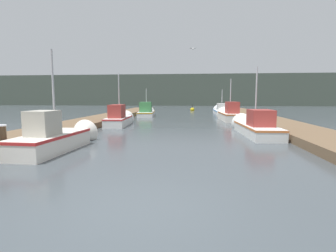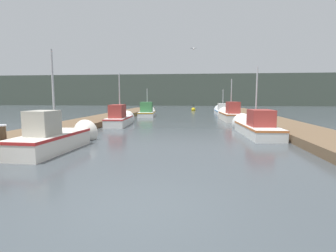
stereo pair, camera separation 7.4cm
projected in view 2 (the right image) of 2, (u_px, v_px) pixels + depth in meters
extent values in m
plane|color=#3D4449|center=(135.00, 210.00, 4.90)|extent=(200.00, 200.00, 0.00)
cube|color=brown|center=(98.00, 120.00, 21.42)|extent=(2.89, 40.00, 0.38)
cube|color=brown|center=(272.00, 122.00, 19.95)|extent=(2.89, 40.00, 0.38)
cube|color=#424C42|center=(192.00, 91.00, 66.88)|extent=(120.00, 16.00, 7.17)
cube|color=silver|center=(51.00, 143.00, 10.05)|extent=(1.50, 3.85, 0.70)
cube|color=red|center=(51.00, 135.00, 10.02)|extent=(1.53, 3.89, 0.10)
cone|color=silver|center=(81.00, 134.00, 12.40)|extent=(1.32, 1.02, 1.28)
cube|color=#B2AD9E|center=(43.00, 123.00, 9.50)|extent=(0.92, 1.11, 0.91)
cylinder|color=#B2B2B7|center=(53.00, 92.00, 10.12)|extent=(0.08, 0.08, 3.21)
cube|color=silver|center=(257.00, 130.00, 14.23)|extent=(1.70, 4.98, 0.58)
cube|color=#CB6B35|center=(257.00, 126.00, 14.20)|extent=(1.73, 5.02, 0.10)
cone|color=silver|center=(244.00, 124.00, 17.24)|extent=(1.44, 1.23, 1.38)
cube|color=#99332D|center=(261.00, 118.00, 13.54)|extent=(1.20, 1.48, 0.85)
cylinder|color=#B2B2B7|center=(256.00, 96.00, 14.39)|extent=(0.08, 0.08, 3.15)
cube|color=silver|center=(119.00, 121.00, 19.11)|extent=(1.59, 4.02, 0.62)
cube|color=red|center=(119.00, 118.00, 19.08)|extent=(1.62, 4.05, 0.10)
cone|color=silver|center=(126.00, 118.00, 21.57)|extent=(1.32, 1.11, 1.25)
cube|color=#99332D|center=(117.00, 111.00, 18.54)|extent=(1.05, 1.70, 0.91)
cylinder|color=#B2B2B7|center=(120.00, 95.00, 19.19)|extent=(0.08, 0.08, 3.16)
cube|color=silver|center=(231.00, 117.00, 23.00)|extent=(1.84, 4.51, 0.69)
cube|color=#A85222|center=(231.00, 113.00, 22.97)|extent=(1.87, 4.54, 0.10)
cone|color=silver|center=(226.00, 115.00, 25.73)|extent=(1.57, 1.15, 1.51)
cube|color=#99332D|center=(233.00, 108.00, 22.36)|extent=(1.07, 1.59, 0.97)
cylinder|color=#B2B2B7|center=(231.00, 96.00, 23.13)|extent=(0.08, 0.08, 2.96)
cube|color=silver|center=(147.00, 114.00, 28.24)|extent=(2.00, 4.47, 0.49)
cube|color=#B37E15|center=(147.00, 112.00, 28.22)|extent=(2.03, 4.50, 0.10)
cone|color=silver|center=(149.00, 112.00, 30.82)|extent=(1.57, 1.01, 1.49)
cube|color=#387A42|center=(147.00, 107.00, 27.61)|extent=(1.37, 1.81, 1.04)
cylinder|color=#B2B2B7|center=(147.00, 100.00, 28.40)|extent=(0.08, 0.08, 2.47)
cube|color=silver|center=(223.00, 112.00, 31.72)|extent=(1.76, 4.85, 0.47)
cube|color=#3882C7|center=(223.00, 111.00, 31.71)|extent=(1.79, 4.88, 0.10)
cone|color=silver|center=(220.00, 111.00, 34.72)|extent=(1.62, 1.25, 1.60)
cube|color=silver|center=(224.00, 107.00, 31.06)|extent=(1.33, 1.57, 0.82)
cylinder|color=#B2B2B7|center=(223.00, 100.00, 31.92)|extent=(0.08, 0.08, 2.49)
cylinder|color=#473523|center=(2.00, 142.00, 8.87)|extent=(0.32, 0.32, 1.12)
cylinder|color=silver|center=(0.00, 125.00, 8.80)|extent=(0.37, 0.37, 0.04)
cylinder|color=#473523|center=(36.00, 131.00, 10.89)|extent=(0.30, 0.30, 1.36)
cylinder|color=silver|center=(35.00, 114.00, 10.81)|extent=(0.34, 0.34, 0.04)
cylinder|color=#473523|center=(151.00, 108.00, 37.01)|extent=(0.26, 0.26, 0.98)
cylinder|color=silver|center=(151.00, 104.00, 36.95)|extent=(0.30, 0.30, 0.04)
sphere|color=gold|center=(193.00, 110.00, 38.72)|extent=(0.62, 0.62, 0.62)
cylinder|color=black|center=(193.00, 106.00, 38.66)|extent=(0.06, 0.06, 0.50)
ellipsoid|color=white|center=(194.00, 49.00, 19.62)|extent=(0.22, 0.31, 0.12)
cube|color=gray|center=(192.00, 48.00, 19.59)|extent=(0.30, 0.19, 0.07)
cube|color=gray|center=(195.00, 49.00, 19.64)|extent=(0.30, 0.19, 0.07)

